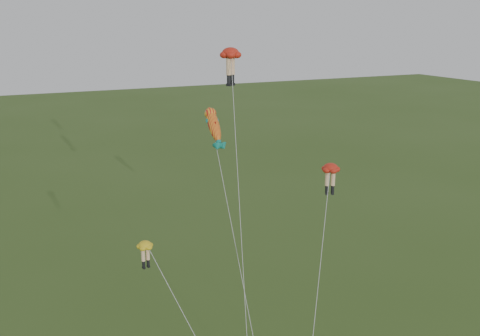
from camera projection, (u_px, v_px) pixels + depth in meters
name	position (u px, v px, depth m)	size (l,w,h in m)	color
legs_kite_red_high	(231.00, 60.00, 36.67)	(4.41, 11.26, 19.73)	red
legs_kite_red_mid	(330.00, 175.00, 34.81)	(6.05, 7.02, 12.53)	red
legs_kite_yellow	(149.00, 254.00, 30.76)	(4.10, 6.43, 9.25)	gold
fish_kite	(214.00, 126.00, 37.93)	(2.45, 13.65, 15.73)	#F9A91F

